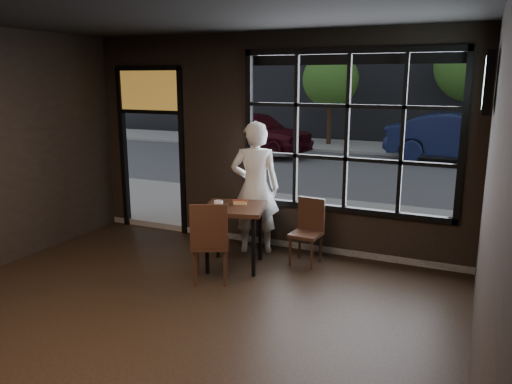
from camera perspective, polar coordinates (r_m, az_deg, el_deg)
The scene contains 16 objects.
floor at distance 5.11m, azimuth -15.14°, elevation -17.55°, with size 6.00×7.00×0.02m, color black.
wall_right at distance 3.47m, azimuth 24.96°, elevation -4.10°, with size 0.04×7.00×3.20m, color black.
window_frame at distance 7.09m, azimuth 10.36°, elevation 6.68°, with size 3.06×0.12×2.28m, color black.
stained_transom at distance 8.48m, azimuth -12.08°, elevation 11.32°, with size 1.20×0.06×0.70m, color orange.
street_asphalt at distance 27.61m, azimuth 18.36°, elevation 6.92°, with size 60.00×41.00×0.04m, color #545456.
cafe_table at distance 6.84m, azimuth -2.46°, elevation -5.09°, with size 0.80×0.80×0.86m, color #311C12.
chair_near at distance 6.35m, azimuth -5.23°, elevation -5.62°, with size 0.46×0.46×1.06m, color #311C12.
chair_window at distance 6.96m, azimuth 5.71°, elevation -4.61°, with size 0.39×0.39×0.91m, color #311C12.
man at distance 7.30m, azimuth -0.10°, elevation 0.49°, with size 0.71×0.47×1.95m, color white.
hotdog at distance 6.79m, azimuth -1.83°, elevation -1.19°, with size 0.20×0.08×0.06m, color tan, non-canonical shape.
cup at distance 6.64m, azimuth -4.31°, elevation -1.39°, with size 0.12×0.12×0.10m, color silver.
tv at distance 5.82m, azimuth 25.10°, elevation 11.28°, with size 0.12×1.05×0.61m, color black.
navy_car at distance 16.18m, azimuth 22.31°, elevation 5.78°, with size 1.50×4.29×1.41m, color #141B3E.
maroon_car at distance 16.84m, azimuth -0.28°, elevation 6.95°, with size 1.65×4.10×1.40m, color #3A0911.
tree_left at distance 19.08m, azimuth 8.52°, elevation 12.58°, with size 2.07×2.07×3.53m.
tree_right at distance 18.79m, azimuth 23.43°, elevation 13.14°, with size 2.46×2.46×4.20m.
Camera 1 is at (2.91, -3.34, 2.54)m, focal length 35.00 mm.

